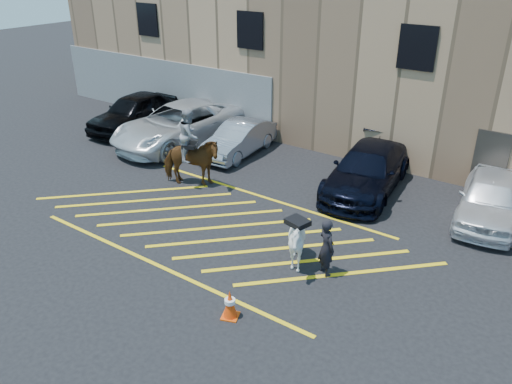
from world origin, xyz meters
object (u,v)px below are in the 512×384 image
Objects in this scene: car_white_suv at (490,198)px; saddled_white at (297,242)px; car_black_suv at (135,112)px; traffic_cone at (230,304)px; car_silver_sedan at (239,139)px; handler at (326,247)px; car_blue_suv at (368,170)px; mounted_bay at (191,156)px; car_white_pickup at (180,124)px.

saddled_white is (-3.53, -5.65, 0.03)m from car_white_suv.
car_black_suv reaches higher than traffic_cone.
handler is at bearing -42.33° from car_silver_sedan.
saddled_white is at bearing -46.57° from car_silver_sedan.
car_white_suv is (15.47, 0.29, -0.10)m from car_black_suv.
car_blue_suv is 6.17m from mounted_bay.
car_white_pickup is 10.90m from handler.
saddled_white reaches higher than car_silver_sedan.
car_silver_sedan is at bearing 125.74° from traffic_cone.
car_blue_suv is (5.67, -0.14, 0.10)m from car_silver_sedan.
car_black_suv reaches higher than car_blue_suv.
mounted_bay reaches higher than car_blue_suv.
mounted_bay is at bearing 14.53° from handler.
car_blue_suv reaches higher than car_white_suv.
car_silver_sedan is at bearing 97.25° from mounted_bay.
handler is (12.72, -5.20, -0.05)m from car_black_suv.
saddled_white is at bearing 44.26° from handler.
car_blue_suv is 1.21× the size of car_white_suv.
saddled_white reaches higher than traffic_cone.
car_white_suv is 1.54× the size of mounted_bay.
car_blue_suv is 3.20× the size of saddled_white.
car_silver_sedan is 10.15m from traffic_cone.
car_white_suv is 9.82m from mounted_bay.
car_white_pickup reaches higher than car_silver_sedan.
car_white_pickup is 8.49m from car_blue_suv.
mounted_bay is (-6.46, 2.08, 0.34)m from handler.
car_black_suv reaches higher than car_silver_sedan.
traffic_cone is at bearing -121.20° from car_white_suv.
car_white_suv is at bearing -84.21° from handler.
car_white_pickup is (3.02, -0.22, 0.02)m from car_black_suv.
car_black_suv is 0.79× the size of car_white_pickup.
handler is (1.22, -5.31, 0.03)m from car_blue_suv.
car_black_suv is at bearing 153.50° from mounted_bay.
car_blue_suv is at bearing -44.72° from handler.
car_black_suv is at bearing 178.52° from car_silver_sedan.
saddled_white is (8.92, -5.15, -0.10)m from car_white_pickup.
mounted_bay is (-9.20, -3.41, 0.40)m from car_white_suv.
handler is 6.79m from mounted_bay.
car_white_pickup reaches higher than car_blue_suv.
car_white_pickup is 2.86m from car_silver_sedan.
car_black_suv is 0.94× the size of car_blue_suv.
car_silver_sedan is 5.45× the size of traffic_cone.
car_white_suv reaches higher than car_silver_sedan.
car_white_suv is 5.92× the size of traffic_cone.
saddled_white is (11.94, -5.37, -0.07)m from car_black_suv.
traffic_cone is (5.92, -8.23, -0.29)m from car_silver_sedan.
car_white_suv is (3.96, 0.18, -0.02)m from car_blue_suv.
car_black_suv is 7.01m from mounted_bay.
car_white_suv is 9.07m from traffic_cone.
car_silver_sedan is 2.43× the size of saddled_white.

